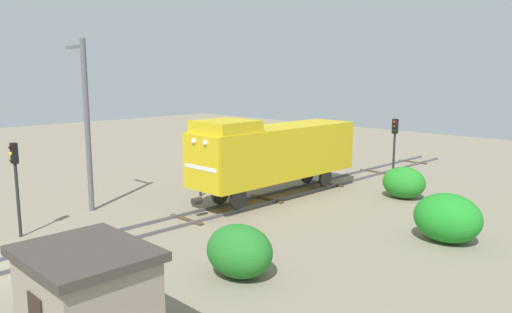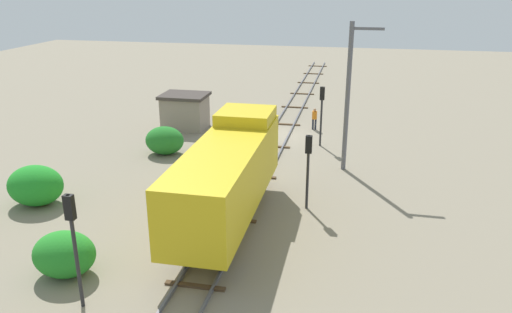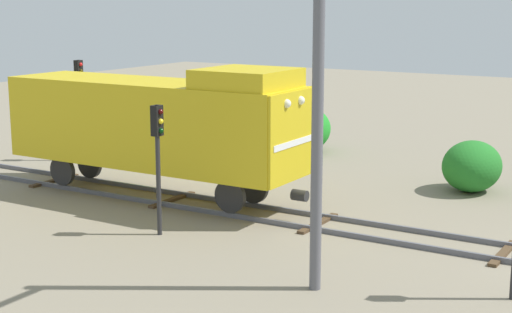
% 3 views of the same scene
% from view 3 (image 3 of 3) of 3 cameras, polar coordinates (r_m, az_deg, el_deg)
% --- Properties ---
extents(locomotive, '(2.90, 11.60, 4.60)m').
position_cam_3_polar(locomotive, '(27.40, -7.18, 2.55)').
color(locomotive, gold).
rests_on(locomotive, railway_track).
extents(traffic_signal_mid, '(0.32, 0.34, 3.91)m').
position_cam_3_polar(traffic_signal_mid, '(23.13, -7.15, 0.82)').
color(traffic_signal_mid, '#262628').
rests_on(traffic_signal_mid, ground).
extents(traffic_signal_far, '(0.32, 0.34, 4.38)m').
position_cam_3_polar(traffic_signal_far, '(34.68, -12.71, 4.64)').
color(traffic_signal_far, '#262628').
rests_on(traffic_signal_far, ground).
extents(catenary_mast, '(1.94, 0.28, 8.89)m').
position_cam_3_polar(catenary_mast, '(18.23, 4.44, 4.32)').
color(catenary_mast, '#595960').
rests_on(catenary_mast, ground).
extents(bush_near, '(2.90, 2.37, 2.11)m').
position_cam_3_polar(bush_near, '(36.18, 3.50, 1.99)').
color(bush_near, '#208B26').
rests_on(bush_near, ground).
extents(bush_mid, '(2.59, 2.12, 1.88)m').
position_cam_3_polar(bush_mid, '(29.70, 15.43, -0.69)').
color(bush_mid, '#237526').
rests_on(bush_mid, ground).
extents(bush_far, '(2.51, 2.06, 1.83)m').
position_cam_3_polar(bush_far, '(35.09, -8.63, 1.36)').
color(bush_far, '#248626').
rests_on(bush_far, ground).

